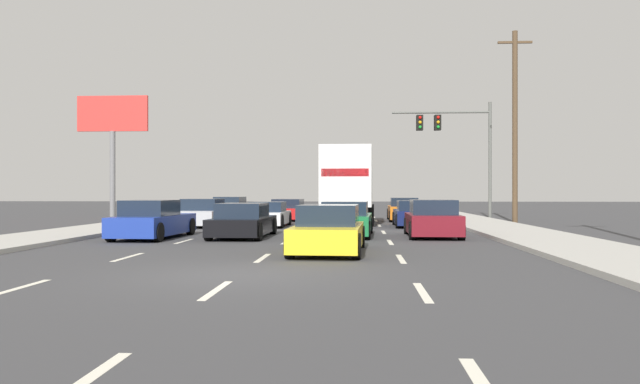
{
  "coord_description": "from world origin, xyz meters",
  "views": [
    {
      "loc": [
        2.34,
        -12.01,
        1.63
      ],
      "look_at": [
        0.57,
        16.96,
        1.64
      ],
      "focal_mm": 34.52,
      "sensor_mm": 36.0,
      "label": 1
    }
  ],
  "objects_px": {
    "car_black": "(243,221)",
    "car_green": "(346,220)",
    "car_red": "(288,210)",
    "box_truck": "(348,182)",
    "roadside_billboard": "(113,128)",
    "car_silver": "(204,214)",
    "car_orange": "(404,210)",
    "traffic_signal_mast": "(450,134)",
    "car_maroon": "(433,220)",
    "car_white": "(268,215)",
    "car_yellow": "(329,231)",
    "utility_pole_mid": "(515,124)",
    "car_tan": "(231,209)",
    "car_navy": "(415,215)",
    "car_blue": "(153,221)"
  },
  "relations": [
    {
      "from": "car_yellow",
      "to": "utility_pole_mid",
      "type": "xyz_separation_m",
      "value": [
        9.12,
        16.6,
        4.65
      ]
    },
    {
      "from": "car_yellow",
      "to": "traffic_signal_mast",
      "type": "xyz_separation_m",
      "value": [
        6.61,
        22.49,
        4.73
      ]
    },
    {
      "from": "box_truck",
      "to": "utility_pole_mid",
      "type": "distance_m",
      "value": 9.53
    },
    {
      "from": "car_silver",
      "to": "roadside_billboard",
      "type": "relative_size",
      "value": 0.53
    },
    {
      "from": "car_black",
      "to": "car_yellow",
      "type": "bearing_deg",
      "value": -58.41
    },
    {
      "from": "car_white",
      "to": "roadside_billboard",
      "type": "xyz_separation_m",
      "value": [
        -12.04,
        11.09,
        5.34
      ]
    },
    {
      "from": "car_silver",
      "to": "car_yellow",
      "type": "distance_m",
      "value": 13.76
    },
    {
      "from": "car_red",
      "to": "car_black",
      "type": "xyz_separation_m",
      "value": [
        -0.09,
        -13.59,
        0.0
      ]
    },
    {
      "from": "car_green",
      "to": "traffic_signal_mast",
      "type": "xyz_separation_m",
      "value": [
        6.26,
        16.35,
        4.73
      ]
    },
    {
      "from": "car_black",
      "to": "roadside_billboard",
      "type": "distance_m",
      "value": 22.33
    },
    {
      "from": "car_silver",
      "to": "car_red",
      "type": "distance_m",
      "value": 7.62
    },
    {
      "from": "car_tan",
      "to": "car_white",
      "type": "distance_m",
      "value": 7.94
    },
    {
      "from": "car_silver",
      "to": "car_white",
      "type": "height_order",
      "value": "car_silver"
    },
    {
      "from": "car_black",
      "to": "car_green",
      "type": "distance_m",
      "value": 3.77
    },
    {
      "from": "car_black",
      "to": "roadside_billboard",
      "type": "height_order",
      "value": "roadside_billboard"
    },
    {
      "from": "car_navy",
      "to": "roadside_billboard",
      "type": "xyz_separation_m",
      "value": [
        -18.99,
        10.76,
        5.31
      ]
    },
    {
      "from": "car_tan",
      "to": "utility_pole_mid",
      "type": "relative_size",
      "value": 0.43
    },
    {
      "from": "utility_pole_mid",
      "to": "roadside_billboard",
      "type": "bearing_deg",
      "value": 164.52
    },
    {
      "from": "car_silver",
      "to": "car_white",
      "type": "xyz_separation_m",
      "value": [
        3.01,
        0.2,
        -0.05
      ]
    },
    {
      "from": "car_silver",
      "to": "traffic_signal_mast",
      "type": "relative_size",
      "value": 0.58
    },
    {
      "from": "car_red",
      "to": "box_truck",
      "type": "bearing_deg",
      "value": -50.62
    },
    {
      "from": "roadside_billboard",
      "to": "car_silver",
      "type": "bearing_deg",
      "value": -51.33
    },
    {
      "from": "car_silver",
      "to": "car_red",
      "type": "xyz_separation_m",
      "value": [
        3.21,
        6.91,
        -0.02
      ]
    },
    {
      "from": "car_white",
      "to": "car_green",
      "type": "distance_m",
      "value": 7.27
    },
    {
      "from": "traffic_signal_mast",
      "to": "utility_pole_mid",
      "type": "distance_m",
      "value": 6.4
    },
    {
      "from": "roadside_billboard",
      "to": "box_truck",
      "type": "bearing_deg",
      "value": -28.92
    },
    {
      "from": "car_white",
      "to": "car_black",
      "type": "distance_m",
      "value": 6.87
    },
    {
      "from": "car_green",
      "to": "utility_pole_mid",
      "type": "relative_size",
      "value": 0.43
    },
    {
      "from": "box_truck",
      "to": "car_maroon",
      "type": "xyz_separation_m",
      "value": [
        3.18,
        -8.72,
        -1.54
      ]
    },
    {
      "from": "car_tan",
      "to": "car_blue",
      "type": "height_order",
      "value": "car_tan"
    },
    {
      "from": "car_blue",
      "to": "car_white",
      "type": "bearing_deg",
      "value": 68.16
    },
    {
      "from": "car_yellow",
      "to": "car_navy",
      "type": "xyz_separation_m",
      "value": [
        3.48,
        12.66,
        -0.02
      ]
    },
    {
      "from": "car_yellow",
      "to": "roadside_billboard",
      "type": "relative_size",
      "value": 0.54
    },
    {
      "from": "car_tan",
      "to": "utility_pole_mid",
      "type": "distance_m",
      "value": 16.78
    },
    {
      "from": "car_tan",
      "to": "car_orange",
      "type": "distance_m",
      "value": 10.19
    },
    {
      "from": "car_red",
      "to": "car_silver",
      "type": "bearing_deg",
      "value": -114.92
    },
    {
      "from": "car_silver",
      "to": "car_black",
      "type": "bearing_deg",
      "value": -64.94
    },
    {
      "from": "car_red",
      "to": "traffic_signal_mast",
      "type": "bearing_deg",
      "value": 19.21
    },
    {
      "from": "car_red",
      "to": "car_green",
      "type": "height_order",
      "value": "car_green"
    },
    {
      "from": "car_silver",
      "to": "car_blue",
      "type": "height_order",
      "value": "car_blue"
    },
    {
      "from": "car_maroon",
      "to": "roadside_billboard",
      "type": "bearing_deg",
      "value": 137.42
    },
    {
      "from": "traffic_signal_mast",
      "to": "car_silver",
      "type": "bearing_deg",
      "value": -141.66
    },
    {
      "from": "box_truck",
      "to": "car_green",
      "type": "relative_size",
      "value": 1.78
    },
    {
      "from": "car_black",
      "to": "car_maroon",
      "type": "relative_size",
      "value": 1.13
    },
    {
      "from": "car_white",
      "to": "roadside_billboard",
      "type": "bearing_deg",
      "value": 137.37
    },
    {
      "from": "box_truck",
      "to": "car_green",
      "type": "bearing_deg",
      "value": -89.79
    },
    {
      "from": "box_truck",
      "to": "utility_pole_mid",
      "type": "relative_size",
      "value": 0.76
    },
    {
      "from": "car_red",
      "to": "car_orange",
      "type": "height_order",
      "value": "car_orange"
    },
    {
      "from": "car_black",
      "to": "car_silver",
      "type": "bearing_deg",
      "value": 115.06
    },
    {
      "from": "box_truck",
      "to": "roadside_billboard",
      "type": "bearing_deg",
      "value": 151.08
    }
  ]
}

